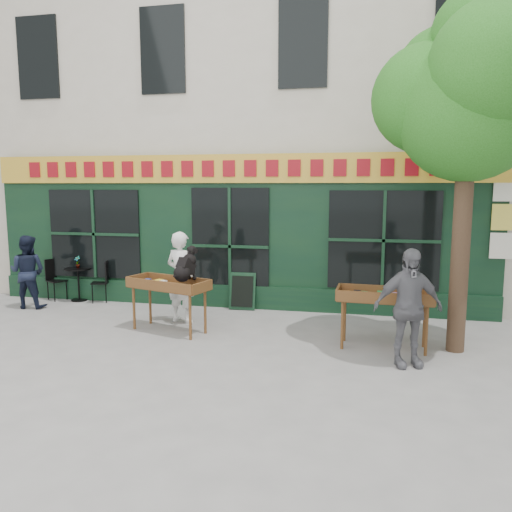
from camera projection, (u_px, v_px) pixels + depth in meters
The scene contains 14 objects.
ground at pixel (196, 339), 8.68m from camera, with size 80.00×80.00×0.00m, color slate.
building at pixel (264, 100), 13.76m from camera, with size 14.00×7.26×10.00m.
street_tree at pixel (472, 88), 7.54m from camera, with size 3.05×2.90×5.60m.
book_cart_center at pixel (168, 287), 9.03m from camera, with size 1.62×1.05×0.99m.
dog at pixel (185, 263), 8.84m from camera, with size 0.34×0.60×0.60m, color black, non-canonical shape.
woman at pixel (181, 277), 9.65m from camera, with size 0.65×0.43×1.78m, color white.
book_cart_right at pixel (385, 299), 8.09m from camera, with size 1.53×0.69×0.99m.
man_right at pixel (408, 308), 7.30m from camera, with size 1.03×0.43×1.76m, color slate.
bistro_table at pixel (78, 278), 11.48m from camera, with size 0.60×0.60×0.76m.
bistro_chair_left at pixel (55, 276), 11.63m from camera, with size 0.49×0.49×0.95m.
bistro_chair_right at pixel (104, 278), 11.37m from camera, with size 0.45×0.45×0.95m.
potted_plant at pixel (77, 262), 11.43m from camera, with size 0.15×0.10×0.28m, color gray.
man_left at pixel (28, 272), 10.80m from camera, with size 0.77×0.60×1.59m, color black.
chalkboard at pixel (242, 291), 10.68m from camera, with size 0.56×0.21×0.79m.
Camera 1 is at (2.78, -7.98, 2.66)m, focal length 35.00 mm.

